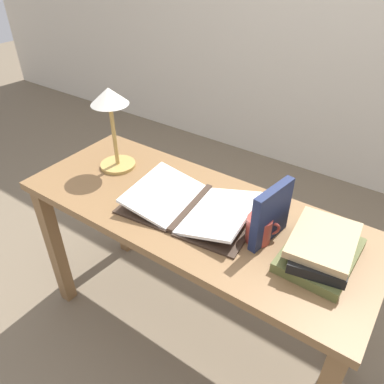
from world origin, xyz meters
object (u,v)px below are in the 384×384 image
reading_lamp (111,111)px  coffee_mug (259,229)px  book_stack_tall (321,249)px  open_book (191,205)px  book_standing_upright (271,214)px

reading_lamp → coffee_mug: bearing=-5.8°
coffee_mug → book_stack_tall: bearing=8.5°
open_book → coffee_mug: coffee_mug is taller
open_book → book_stack_tall: (0.50, 0.03, 0.03)m
open_book → coffee_mug: bearing=-7.3°
open_book → book_standing_upright: 0.33m
open_book → book_stack_tall: book_stack_tall is taller
book_standing_upright → book_stack_tall: bearing=10.9°
book_standing_upright → reading_lamp: bearing=-174.2°
book_stack_tall → book_standing_upright: bearing=-178.6°
reading_lamp → open_book: bearing=-8.7°
book_stack_tall → coffee_mug: size_ratio=2.91×
book_standing_upright → coffee_mug: size_ratio=2.01×
book_standing_upright → reading_lamp: 0.80m
open_book → coffee_mug: 0.29m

